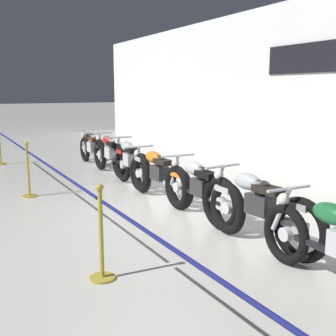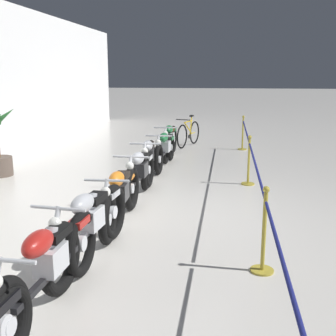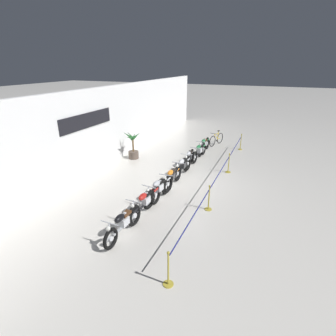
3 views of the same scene
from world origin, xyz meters
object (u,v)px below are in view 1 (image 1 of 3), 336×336
object	(u,v)px
motorcycle_black_0	(92,149)
stanchion_far_left	(34,163)
motorcycle_silver_5	(257,209)
motorcycle_silver_4	(200,191)
motorcycle_red_1	(111,155)
motorcycle_orange_3	(158,175)
stanchion_mid_right	(101,248)
stanchion_mid_left	(29,178)
motorcycle_silver_2	(130,163)

from	to	relation	value
motorcycle_black_0	stanchion_far_left	distance (m)	3.99
motorcycle_silver_5	motorcycle_silver_4	bearing A→B (deg)	-176.43
motorcycle_black_0	motorcycle_red_1	xyz separation A→B (m)	(1.49, -0.04, 0.03)
motorcycle_orange_3	stanchion_far_left	world-z (taller)	stanchion_far_left
motorcycle_black_0	motorcycle_silver_4	bearing A→B (deg)	-0.99
stanchion_mid_right	stanchion_mid_left	bearing A→B (deg)	180.00
motorcycle_silver_5	stanchion_far_left	world-z (taller)	stanchion_far_left
motorcycle_black_0	motorcycle_red_1	distance (m)	1.49
stanchion_mid_right	motorcycle_red_1	bearing A→B (deg)	158.11
motorcycle_black_0	stanchion_mid_left	bearing A→B (deg)	-38.67
motorcycle_orange_3	motorcycle_silver_4	distance (m)	1.46
stanchion_mid_left	motorcycle_silver_4	bearing A→B (deg)	36.56
motorcycle_silver_4	motorcycle_silver_5	size ratio (longest dim) A/B	1.00
motorcycle_silver_4	stanchion_mid_right	xyz separation A→B (m)	(1.28, -2.07, -0.11)
stanchion_far_left	stanchion_mid_right	bearing A→B (deg)	0.00
motorcycle_orange_3	motorcycle_silver_5	xyz separation A→B (m)	(2.71, 0.06, 0.03)
motorcycle_orange_3	stanchion_mid_right	xyz separation A→B (m)	(2.74, -2.09, -0.10)
motorcycle_silver_2	motorcycle_silver_4	size ratio (longest dim) A/B	1.07
stanchion_far_left	stanchion_mid_left	bearing A→B (deg)	180.00
motorcycle_orange_3	stanchion_far_left	size ratio (longest dim) A/B	0.18
stanchion_far_left	motorcycle_red_1	bearing A→B (deg)	131.09
stanchion_far_left	stanchion_mid_right	size ratio (longest dim) A/B	11.74
motorcycle_red_1	stanchion_mid_left	distance (m)	2.45
motorcycle_black_0	motorcycle_silver_4	size ratio (longest dim) A/B	0.96
motorcycle_silver_2	stanchion_far_left	world-z (taller)	stanchion_far_left
motorcycle_red_1	stanchion_mid_left	xyz separation A→B (m)	(1.22, -2.12, -0.13)
motorcycle_silver_2	motorcycle_silver_5	distance (m)	4.08
motorcycle_silver_4	stanchion_mid_left	bearing A→B (deg)	-143.44
stanchion_far_left	motorcycle_black_0	bearing A→B (deg)	147.05
stanchion_mid_left	stanchion_mid_right	size ratio (longest dim) A/B	1.00
motorcycle_red_1	motorcycle_orange_3	xyz separation A→B (m)	(2.55, -0.04, -0.03)
motorcycle_silver_2	motorcycle_silver_5	xyz separation A→B (m)	(4.08, 0.04, 0.01)
motorcycle_red_1	motorcycle_silver_5	world-z (taller)	motorcycle_silver_5
motorcycle_red_1	stanchion_far_left	size ratio (longest dim) A/B	0.20
motorcycle_silver_2	stanchion_mid_right	bearing A→B (deg)	-27.15
motorcycle_black_0	motorcycle_orange_3	distance (m)	4.03
stanchion_mid_right	motorcycle_silver_5	bearing A→B (deg)	90.88
motorcycle_black_0	motorcycle_silver_5	bearing A→B (deg)	-0.14
motorcycle_silver_4	stanchion_far_left	size ratio (longest dim) A/B	0.18
motorcycle_silver_5	stanchion_mid_right	world-z (taller)	stanchion_mid_right
motorcycle_red_1	stanchion_mid_right	distance (m)	5.70
motorcycle_black_0	stanchion_mid_left	size ratio (longest dim) A/B	2.01
motorcycle_red_1	motorcycle_silver_4	xyz separation A→B (m)	(4.01, -0.06, -0.02)
stanchion_far_left	stanchion_mid_left	distance (m)	0.75
motorcycle_black_0	motorcycle_orange_3	size ratio (longest dim) A/B	0.93
motorcycle_orange_3	stanchion_mid_left	size ratio (longest dim) A/B	2.16
stanchion_far_left	stanchion_mid_left	world-z (taller)	same
motorcycle_orange_3	motorcycle_silver_4	world-z (taller)	motorcycle_silver_4
motorcycle_red_1	motorcycle_silver_4	size ratio (longest dim) A/B	1.10
motorcycle_red_1	motorcycle_silver_4	world-z (taller)	motorcycle_red_1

